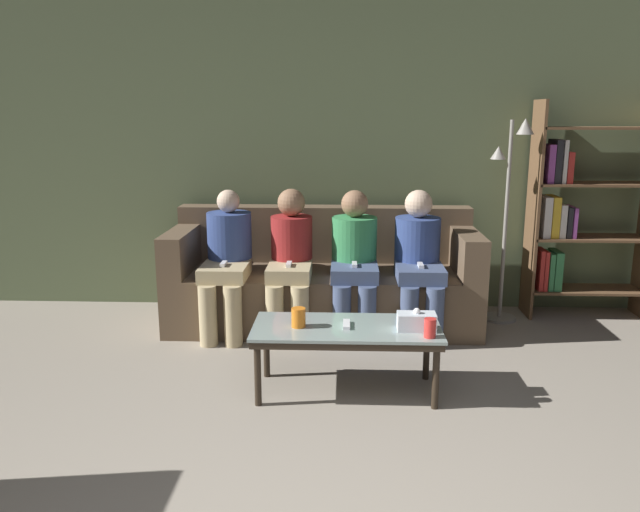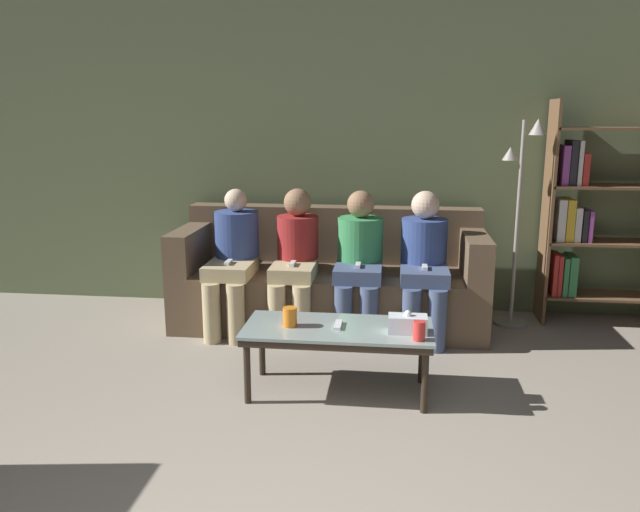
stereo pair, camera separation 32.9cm
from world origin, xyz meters
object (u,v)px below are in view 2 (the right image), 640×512
seated_person_left_end (234,255)px  seated_person_mid_right (359,257)px  tissue_box (408,324)px  seated_person_mid_left (296,256)px  coffee_table (338,334)px  seated_person_right_end (424,259)px  standing_lamp (521,202)px  bookshelf (590,217)px  cup_near_left (419,331)px  couch (330,282)px  cup_near_right (290,317)px  game_remote (338,325)px

seated_person_left_end → seated_person_mid_right: bearing=0.7°
tissue_box → seated_person_mid_left: seated_person_mid_left is taller
coffee_table → seated_person_right_end: (0.54, 1.07, 0.22)m
coffee_table → seated_person_mid_right: (0.06, 1.07, 0.22)m
seated_person_mid_left → seated_person_mid_right: (0.48, 0.01, 0.00)m
seated_person_mid_right → seated_person_left_end: bearing=-179.3°
standing_lamp → bookshelf: bearing=14.2°
standing_lamp → coffee_table: bearing=-131.9°
cup_near_left → seated_person_mid_right: (-0.40, 1.24, 0.12)m
couch → tissue_box: size_ratio=10.77×
cup_near_left → seated_person_right_end: (0.07, 1.24, 0.12)m
couch → cup_near_left: couch is taller
couch → coffee_table: bearing=-82.0°
seated_person_left_end → seated_person_right_end: (1.43, 0.01, 0.01)m
cup_near_right → game_remote: 0.29m
couch → coffee_table: size_ratio=2.15×
coffee_table → seated_person_right_end: bearing=63.3°
game_remote → bookshelf: 2.43m
seated_person_mid_right → seated_person_mid_left: bearing=-178.5°
seated_person_left_end → coffee_table: bearing=-49.7°
standing_lamp → seated_person_mid_right: standing_lamp is taller
seated_person_left_end → tissue_box: bearing=-40.5°
couch → tissue_box: couch is taller
cup_near_left → cup_near_right: cup_near_right is taller
coffee_table → game_remote: game_remote is taller
standing_lamp → seated_person_right_end: 0.89m
couch → seated_person_left_end: seated_person_left_end is taller
coffee_table → seated_person_left_end: 1.40m
couch → seated_person_mid_right: size_ratio=2.21×
cup_near_left → bookshelf: (1.36, 1.72, 0.38)m
couch → seated_person_right_end: size_ratio=2.20×
coffee_table → game_remote: bearing=-92.9°
cup_near_left → bookshelf: size_ratio=0.06×
game_remote → standing_lamp: standing_lamp is taller
seated_person_mid_right → standing_lamp: bearing=15.7°
coffee_table → seated_person_mid_right: seated_person_mid_right is taller
seated_person_mid_left → coffee_table: bearing=-68.4°
coffee_table → seated_person_mid_left: size_ratio=1.02×
standing_lamp → seated_person_right_end: size_ratio=1.48×
couch → game_remote: bearing=-82.0°
game_remote → seated_person_left_end: 1.40m
cup_near_right → tissue_box: bearing=-2.3°
couch → seated_person_right_end: seated_person_right_end is taller
game_remote → seated_person_left_end: bearing=130.3°
cup_near_left → cup_near_right: bearing=168.9°
bookshelf → standing_lamp: size_ratio=1.09×
couch → coffee_table: (0.18, -1.28, 0.04)m
standing_lamp → seated_person_right_end: (-0.73, -0.34, -0.39)m
cup_near_right → couch: bearing=85.6°
coffee_table → standing_lamp: size_ratio=0.69×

